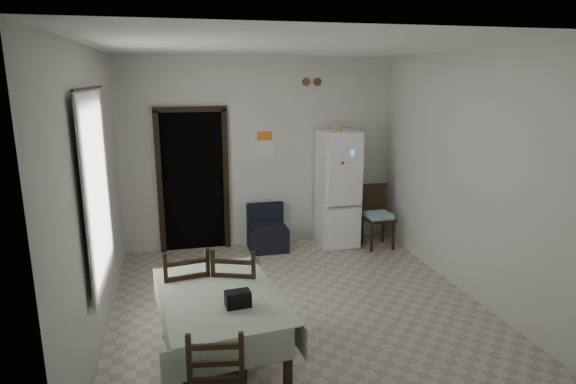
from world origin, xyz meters
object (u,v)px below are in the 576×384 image
at_px(navy_seat, 268,228).
at_px(corner_chair, 378,217).
at_px(dining_chair_near_head, 219,380).
at_px(fridge, 338,189).
at_px(dining_table, 221,335).
at_px(dining_chair_far_left, 185,296).
at_px(dining_chair_far_right, 239,294).

relative_size(navy_seat, corner_chair, 0.71).
distance_m(corner_chair, dining_chair_near_head, 4.51).
relative_size(fridge, dining_chair_near_head, 1.90).
height_order(fridge, corner_chair, fridge).
bearing_deg(fridge, dining_table, -125.06).
xyz_separation_m(corner_chair, dining_chair_far_left, (-2.99, -2.19, 0.04)).
relative_size(corner_chair, dining_chair_far_right, 0.93).
relative_size(navy_seat, dining_chair_far_right, 0.66).
bearing_deg(navy_seat, dining_chair_far_right, -107.92).
relative_size(corner_chair, dining_chair_far_left, 0.93).
xyz_separation_m(fridge, corner_chair, (0.57, -0.29, -0.41)).
bearing_deg(navy_seat, dining_chair_far_left, -118.48).
bearing_deg(dining_chair_far_left, corner_chair, -152.82).
xyz_separation_m(dining_chair_far_left, dining_chair_far_right, (0.51, -0.07, -0.00)).
bearing_deg(corner_chair, fridge, 151.67).
relative_size(fridge, corner_chair, 1.85).
xyz_separation_m(corner_chair, dining_table, (-2.70, -2.75, -0.10)).
bearing_deg(dining_chair_near_head, dining_table, -87.56).
bearing_deg(dining_chair_far_right, dining_chair_near_head, 96.24).
height_order(fridge, navy_seat, fridge).
xyz_separation_m(fridge, dining_table, (-2.14, -3.04, -0.51)).
distance_m(dining_table, dining_chair_far_left, 0.65).
height_order(fridge, dining_chair_far_right, fridge).
xyz_separation_m(navy_seat, dining_chair_near_head, (-1.11, -3.82, 0.13)).
bearing_deg(dining_chair_near_head, corner_chair, -119.06).
distance_m(fridge, dining_chair_near_head, 4.44).
bearing_deg(dining_chair_far_left, dining_table, 108.07).
height_order(navy_seat, dining_chair_near_head, dining_chair_near_head).
bearing_deg(dining_table, dining_chair_far_right, 59.16).
height_order(navy_seat, dining_chair_far_right, dining_chair_far_right).
distance_m(fridge, dining_table, 3.75).
bearing_deg(navy_seat, dining_chair_near_head, -106.88).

